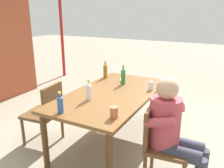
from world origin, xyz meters
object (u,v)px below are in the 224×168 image
Objects in this scene: bottle_amber at (105,70)px; cup_terracotta at (114,112)px; bottle_green at (123,76)px; table_knife at (121,81)px; lamp_post at (60,2)px; chair_near_left at (160,141)px; dining_table at (112,98)px; person_in_white_shirt at (172,128)px; chair_far_left at (46,111)px; bottle_blue at (60,104)px; cup_glass at (151,86)px; bottle_clear at (89,91)px.

bottle_amber is 2.41× the size of cup_terracotta.
table_knife is at bearing 37.46° from bottle_green.
lamp_post reaches higher than bottle_green.
chair_near_left is 3.85× the size of table_knife.
dining_table is 0.46m from bottle_green.
bottle_amber is at bearing 53.04° from person_in_white_shirt.
bottle_green is 1.15m from cup_terracotta.
lamp_post is (1.99, 2.51, 1.15)m from bottle_amber.
table_knife is at bearing 47.20° from person_in_white_shirt.
bottle_blue is at bearing -123.56° from chair_far_left.
dining_table is at bearing 29.26° from cup_terracotta.
chair_far_left is at bearing 136.98° from bottle_green.
lamp_post reaches higher than bottle_blue.
bottle_blue is at bearing 105.89° from cup_terracotta.
cup_glass reaches higher than chair_far_left.
lamp_post is at bearing 52.07° from person_in_white_shirt.
chair_near_left is at bearing -135.31° from bottle_green.
bottle_amber is 2.47× the size of cup_glass.
bottle_green is at bearing -113.81° from bottle_amber.
bottle_green reaches higher than cup_glass.
chair_near_left reaches higher than table_knife.
bottle_blue is 1.33m from cup_glass.
lamp_post is (2.58, 2.94, 1.35)m from dining_table.
bottle_blue is 4.54m from lamp_post.
bottle_amber is at bearing 50.44° from chair_near_left.
bottle_amber reaches higher than bottle_clear.
table_knife is (0.97, 1.05, 0.11)m from person_in_white_shirt.
bottle_green is 0.10× the size of lamp_post.
cup_terracotta is 4.80m from lamp_post.
bottle_clear is 0.88× the size of bottle_green.
chair_far_left is 7.57× the size of cup_glass.
bottle_blue is 1.37m from table_knife.
dining_table is at bearing -62.84° from chair_far_left.
chair_near_left reaches higher than dining_table.
person_in_white_shirt is at bearing -93.36° from bottle_clear.
bottle_amber is 1.00m from bottle_clear.
bottle_clear is (-0.95, -0.31, -0.01)m from bottle_amber.
lamp_post reaches higher than chair_near_left.
table_knife is at bearing -34.78° from chair_far_left.
person_in_white_shirt is (-0.01, -1.71, 0.17)m from chair_far_left.
chair_near_left is 3.35× the size of bottle_clear.
cup_terracotta is at bearing -102.15° from chair_far_left.
chair_near_left is 0.20m from person_in_white_shirt.
lamp_post is (2.22, 3.36, 1.22)m from cup_glass.
bottle_clear reaches higher than cup_glass.
chair_far_left is 1.20m from table_knife.
cup_glass is 1.03m from cup_terracotta.
chair_far_left is at bearing 89.35° from chair_near_left.
person_in_white_shirt is 1.18m from bottle_blue.
chair_near_left is at bearing -128.82° from lamp_post.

